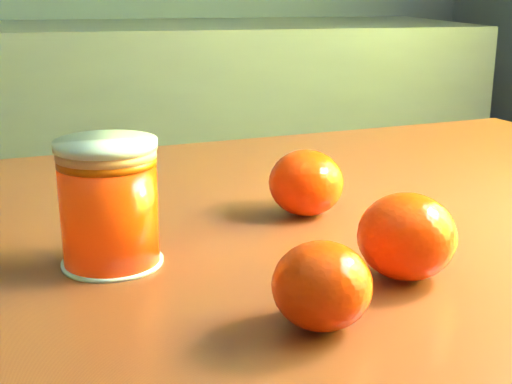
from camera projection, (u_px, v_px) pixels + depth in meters
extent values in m
cube|color=brown|center=(288.00, 255.00, 0.63)|extent=(1.18, 0.92, 0.04)
cylinder|color=#4D2F13|center=(466.00, 378.00, 1.18)|extent=(0.05, 0.05, 0.76)
cylinder|color=#F83004|center=(110.00, 212.00, 0.54)|extent=(0.07, 0.07, 0.08)
cylinder|color=#F69C64|center=(106.00, 153.00, 0.52)|extent=(0.07, 0.07, 0.01)
cylinder|color=silver|center=(106.00, 146.00, 0.52)|extent=(0.08, 0.08, 0.00)
ellipsoid|color=#EF3004|center=(407.00, 236.00, 0.52)|extent=(0.10, 0.10, 0.06)
ellipsoid|color=#EF3004|center=(306.00, 183.00, 0.66)|extent=(0.07, 0.07, 0.06)
ellipsoid|color=#EF3004|center=(322.00, 286.00, 0.44)|extent=(0.08, 0.08, 0.06)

